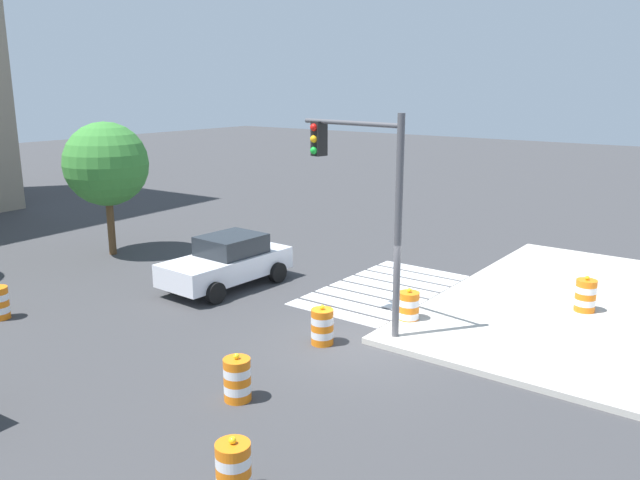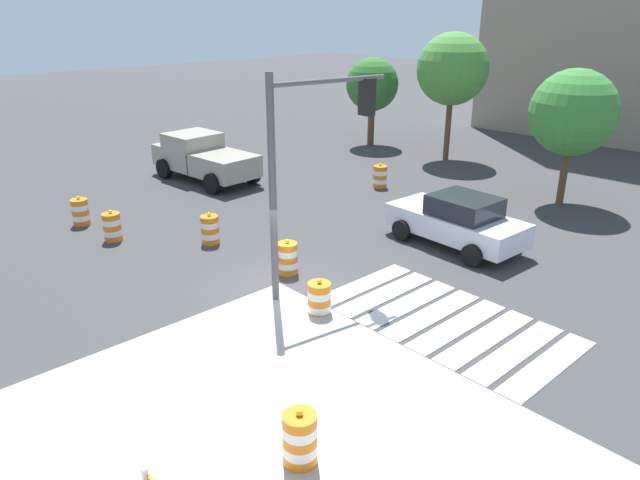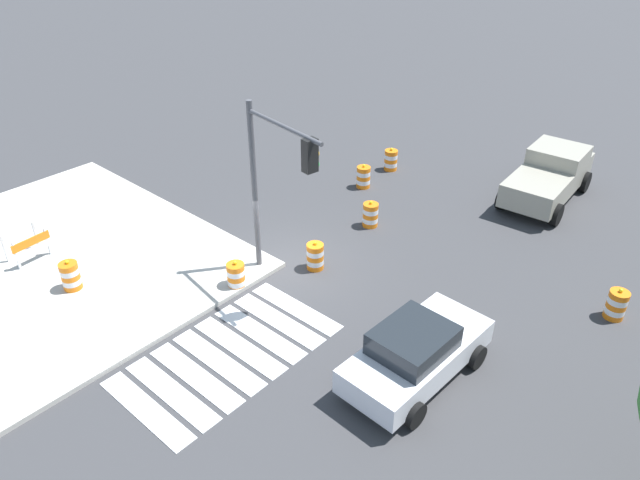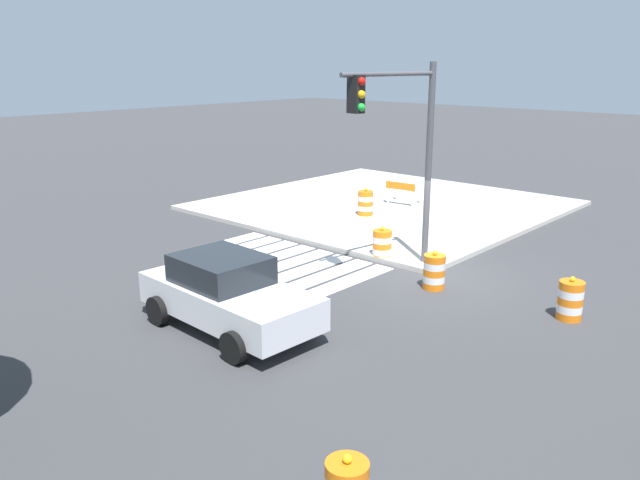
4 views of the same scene
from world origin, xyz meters
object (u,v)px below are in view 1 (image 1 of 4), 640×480
at_px(traffic_barrel_median_far, 233,469).
at_px(traffic_barrel_lane_center, 322,326).
at_px(sports_car, 228,261).
at_px(traffic_barrel_on_sidewalk, 585,295).
at_px(traffic_barrel_median_near, 409,308).
at_px(street_tree_streetside_far, 106,164).
at_px(traffic_light_pole, 363,182).
at_px(traffic_barrel_crosswalk_end, 237,379).

bearing_deg(traffic_barrel_median_far, traffic_barrel_lane_center, 23.56).
distance_m(sports_car, traffic_barrel_on_sidewalk, 10.65).
bearing_deg(traffic_barrel_median_near, traffic_barrel_median_far, -170.14).
relative_size(traffic_barrel_on_sidewalk, street_tree_streetside_far, 0.21).
xyz_separation_m(traffic_barrel_median_near, traffic_barrel_median_far, (-8.15, -1.42, 0.00)).
bearing_deg(traffic_light_pole, traffic_barrel_lane_center, 169.19).
bearing_deg(street_tree_streetside_far, traffic_barrel_lane_center, -100.80).
relative_size(traffic_barrel_median_near, traffic_barrel_lane_center, 1.00).
xyz_separation_m(traffic_barrel_crosswalk_end, traffic_light_pole, (4.74, 0.08, 3.46)).
distance_m(traffic_barrel_crosswalk_end, traffic_barrel_median_far, 3.16).
height_order(traffic_barrel_median_near, traffic_light_pole, traffic_light_pole).
bearing_deg(sports_car, traffic_light_pole, -96.38).
bearing_deg(traffic_barrel_median_near, traffic_barrel_lane_center, 156.52).
height_order(sports_car, traffic_light_pole, traffic_light_pole).
distance_m(traffic_barrel_median_far, traffic_barrel_lane_center, 6.22).
height_order(traffic_barrel_crosswalk_end, traffic_barrel_on_sidewalk, traffic_barrel_on_sidewalk).
height_order(traffic_barrel_median_near, traffic_barrel_lane_center, same).
bearing_deg(traffic_barrel_on_sidewalk, sports_car, 111.83).
distance_m(traffic_barrel_median_near, traffic_barrel_lane_center, 2.68).
height_order(traffic_barrel_median_near, street_tree_streetside_far, street_tree_streetside_far).
relative_size(traffic_barrel_crosswalk_end, traffic_barrel_lane_center, 1.00).
xyz_separation_m(sports_car, traffic_barrel_lane_center, (-1.97, -5.19, -0.36)).
bearing_deg(sports_car, street_tree_streetside_far, 87.94).
bearing_deg(traffic_barrel_median_near, sports_car, 94.47).
height_order(sports_car, traffic_barrel_on_sidewalk, sports_car).
bearing_deg(traffic_barrel_median_far, traffic_barrel_on_sidewalk, -10.74).
distance_m(traffic_barrel_lane_center, street_tree_streetside_far, 12.08).
height_order(traffic_barrel_median_far, traffic_barrel_lane_center, same).
xyz_separation_m(traffic_light_pole, street_tree_streetside_far, (0.84, 11.77, -0.49)).
bearing_deg(traffic_light_pole, sports_car, 83.62).
relative_size(sports_car, traffic_light_pole, 0.79).
height_order(traffic_barrel_median_far, traffic_light_pole, traffic_light_pole).
relative_size(traffic_barrel_crosswalk_end, traffic_barrel_on_sidewalk, 1.00).
bearing_deg(traffic_barrel_lane_center, traffic_barrel_crosswalk_end, -174.23).
distance_m(traffic_barrel_on_sidewalk, traffic_light_pole, 7.17).
distance_m(sports_car, traffic_light_pole, 6.30).
relative_size(traffic_barrel_median_far, traffic_light_pole, 0.19).
height_order(traffic_barrel_lane_center, traffic_light_pole, traffic_light_pole).
bearing_deg(street_tree_streetside_far, traffic_barrel_median_far, -119.43).
distance_m(sports_car, traffic_barrel_median_near, 6.29).
bearing_deg(traffic_barrel_lane_center, traffic_barrel_on_sidewalk, -38.35).
bearing_deg(street_tree_streetside_far, traffic_light_pole, -94.07).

